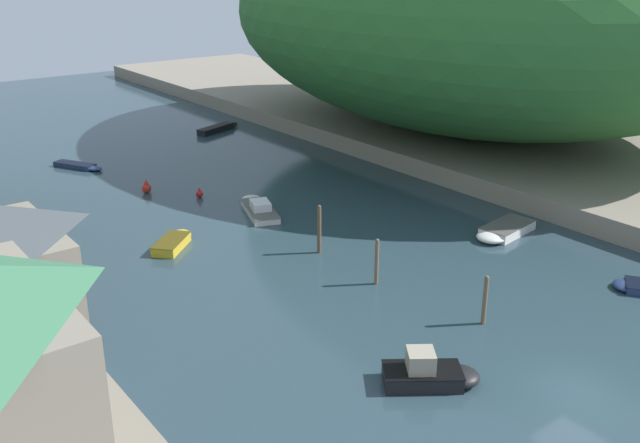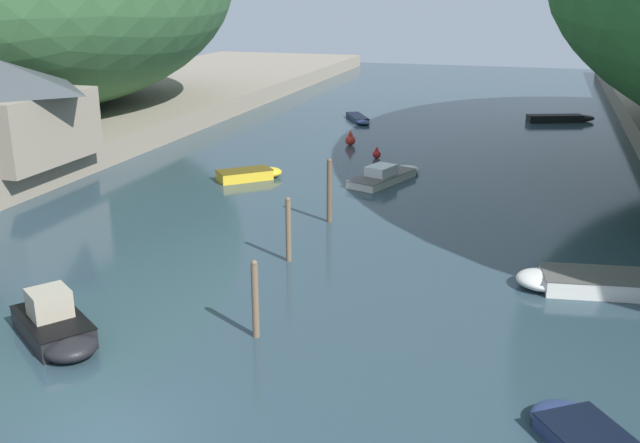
{
  "view_description": "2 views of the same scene",
  "coord_description": "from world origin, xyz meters",
  "px_view_note": "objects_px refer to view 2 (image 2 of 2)",
  "views": [
    {
      "loc": [
        -24.21,
        -13.81,
        17.51
      ],
      "look_at": [
        1.44,
        19.96,
        1.37
      ],
      "focal_mm": 40.0,
      "sensor_mm": 36.0,
      "label": 1
    },
    {
      "loc": [
        9.49,
        -12.82,
        10.71
      ],
      "look_at": [
        1.22,
        13.98,
        1.53
      ],
      "focal_mm": 40.0,
      "sensor_mm": 36.0,
      "label": 2
    }
  ],
  "objects_px": {
    "boathouse_shed": "(3,109)",
    "boat_moored_right": "(387,175)",
    "boat_far_right_bank": "(580,282)",
    "boat_mid_channel": "(252,174)",
    "boat_near_quay": "(359,119)",
    "boat_far_upstream": "(57,328)",
    "boat_white_cruiser": "(584,435)",
    "channel_buoy_far": "(377,154)",
    "boat_yellow_tender": "(563,118)",
    "person_on_quay": "(14,146)",
    "channel_buoy_near": "(350,139)"
  },
  "relations": [
    {
      "from": "boat_far_right_bank",
      "to": "person_on_quay",
      "type": "height_order",
      "value": "person_on_quay"
    },
    {
      "from": "channel_buoy_near",
      "to": "boat_far_upstream",
      "type": "bearing_deg",
      "value": -92.21
    },
    {
      "from": "person_on_quay",
      "to": "channel_buoy_far",
      "type": "bearing_deg",
      "value": -35.93
    },
    {
      "from": "boat_far_right_bank",
      "to": "channel_buoy_near",
      "type": "bearing_deg",
      "value": 24.88
    },
    {
      "from": "boathouse_shed",
      "to": "person_on_quay",
      "type": "height_order",
      "value": "boathouse_shed"
    },
    {
      "from": "boat_far_right_bank",
      "to": "boat_moored_right",
      "type": "xyz_separation_m",
      "value": [
        -10.23,
        13.65,
        -0.01
      ]
    },
    {
      "from": "boat_near_quay",
      "to": "boat_mid_channel",
      "type": "xyz_separation_m",
      "value": [
        -1.31,
        -20.52,
        0.1
      ]
    },
    {
      "from": "boat_mid_channel",
      "to": "boat_moored_right",
      "type": "relative_size",
      "value": 0.61
    },
    {
      "from": "channel_buoy_near",
      "to": "person_on_quay",
      "type": "relative_size",
      "value": 0.65
    },
    {
      "from": "boat_mid_channel",
      "to": "boat_far_right_bank",
      "type": "height_order",
      "value": "boat_far_right_bank"
    },
    {
      "from": "channel_buoy_near",
      "to": "boat_near_quay",
      "type": "bearing_deg",
      "value": 100.52
    },
    {
      "from": "person_on_quay",
      "to": "boat_yellow_tender",
      "type": "bearing_deg",
      "value": -26.99
    },
    {
      "from": "boat_moored_right",
      "to": "boat_far_upstream",
      "type": "bearing_deg",
      "value": -84.61
    },
    {
      "from": "channel_buoy_far",
      "to": "boat_far_upstream",
      "type": "bearing_deg",
      "value": -97.94
    },
    {
      "from": "boat_yellow_tender",
      "to": "person_on_quay",
      "type": "xyz_separation_m",
      "value": [
        -29.34,
        -31.42,
        2.23
      ]
    },
    {
      "from": "boat_yellow_tender",
      "to": "boat_mid_channel",
      "type": "bearing_deg",
      "value": -55.59
    },
    {
      "from": "boat_far_right_bank",
      "to": "boat_far_upstream",
      "type": "xyz_separation_m",
      "value": [
        -16.04,
        -9.28,
        0.17
      ]
    },
    {
      "from": "boat_white_cruiser",
      "to": "person_on_quay",
      "type": "height_order",
      "value": "person_on_quay"
    },
    {
      "from": "boat_mid_channel",
      "to": "boat_white_cruiser",
      "type": "height_order",
      "value": "boat_mid_channel"
    },
    {
      "from": "boat_far_right_bank",
      "to": "boat_mid_channel",
      "type": "bearing_deg",
      "value": 48.75
    },
    {
      "from": "boat_moored_right",
      "to": "boat_yellow_tender",
      "type": "xyz_separation_m",
      "value": [
        10.15,
        23.23,
        -0.01
      ]
    },
    {
      "from": "boat_near_quay",
      "to": "boat_white_cruiser",
      "type": "distance_m",
      "value": 45.07
    },
    {
      "from": "boat_near_quay",
      "to": "boat_far_right_bank",
      "type": "xyz_separation_m",
      "value": [
        16.59,
        -32.02,
        0.12
      ]
    },
    {
      "from": "boat_near_quay",
      "to": "boat_far_upstream",
      "type": "xyz_separation_m",
      "value": [
        0.55,
        -41.3,
        0.29
      ]
    },
    {
      "from": "boathouse_shed",
      "to": "boat_moored_right",
      "type": "xyz_separation_m",
      "value": [
        20.02,
        7.69,
        -4.11
      ]
    },
    {
      "from": "boat_mid_channel",
      "to": "boat_yellow_tender",
      "type": "bearing_deg",
      "value": 102.68
    },
    {
      "from": "boathouse_shed",
      "to": "boat_far_right_bank",
      "type": "distance_m",
      "value": 31.1
    },
    {
      "from": "boathouse_shed",
      "to": "person_on_quay",
      "type": "xyz_separation_m",
      "value": [
        0.82,
        -0.51,
        -1.89
      ]
    },
    {
      "from": "boat_near_quay",
      "to": "person_on_quay",
      "type": "relative_size",
      "value": 2.82
    },
    {
      "from": "channel_buoy_near",
      "to": "channel_buoy_far",
      "type": "distance_m",
      "value": 4.39
    },
    {
      "from": "boat_moored_right",
      "to": "channel_buoy_near",
      "type": "relative_size",
      "value": 5.78
    },
    {
      "from": "boat_far_upstream",
      "to": "boat_yellow_tender",
      "type": "relative_size",
      "value": 0.76
    },
    {
      "from": "boat_near_quay",
      "to": "channel_buoy_far",
      "type": "bearing_deg",
      "value": 80.67
    },
    {
      "from": "boat_far_right_bank",
      "to": "channel_buoy_far",
      "type": "bearing_deg",
      "value": 23.94
    },
    {
      "from": "boathouse_shed",
      "to": "boat_far_upstream",
      "type": "height_order",
      "value": "boathouse_shed"
    },
    {
      "from": "boat_moored_right",
      "to": "boat_white_cruiser",
      "type": "height_order",
      "value": "boat_moored_right"
    },
    {
      "from": "channel_buoy_near",
      "to": "boat_mid_channel",
      "type": "bearing_deg",
      "value": -105.76
    },
    {
      "from": "boat_far_right_bank",
      "to": "boat_far_upstream",
      "type": "distance_m",
      "value": 18.53
    },
    {
      "from": "boathouse_shed",
      "to": "boat_far_upstream",
      "type": "distance_m",
      "value": 21.2
    },
    {
      "from": "boat_mid_channel",
      "to": "boat_far_right_bank",
      "type": "xyz_separation_m",
      "value": [
        17.9,
        -11.5,
        0.02
      ]
    },
    {
      "from": "boat_white_cruiser",
      "to": "boat_moored_right",
      "type": "bearing_deg",
      "value": 77.72
    },
    {
      "from": "boat_near_quay",
      "to": "boat_moored_right",
      "type": "bearing_deg",
      "value": 80.72
    },
    {
      "from": "boat_white_cruiser",
      "to": "channel_buoy_near",
      "type": "distance_m",
      "value": 35.55
    },
    {
      "from": "boat_far_upstream",
      "to": "boathouse_shed",
      "type": "bearing_deg",
      "value": -101.33
    },
    {
      "from": "boat_near_quay",
      "to": "boat_yellow_tender",
      "type": "height_order",
      "value": "boat_yellow_tender"
    },
    {
      "from": "boat_far_upstream",
      "to": "channel_buoy_far",
      "type": "distance_m",
      "value": 28.55
    },
    {
      "from": "boat_near_quay",
      "to": "boat_far_upstream",
      "type": "distance_m",
      "value": 41.3
    },
    {
      "from": "boat_far_upstream",
      "to": "boat_near_quay",
      "type": "bearing_deg",
      "value": -143.56
    },
    {
      "from": "boathouse_shed",
      "to": "channel_buoy_far",
      "type": "bearing_deg",
      "value": 35.69
    },
    {
      "from": "boat_yellow_tender",
      "to": "person_on_quay",
      "type": "bearing_deg",
      "value": -63.54
    }
  ]
}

